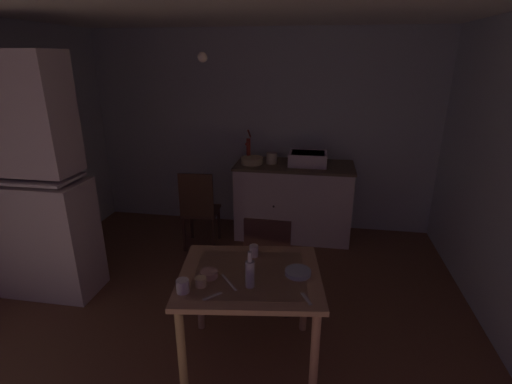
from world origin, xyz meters
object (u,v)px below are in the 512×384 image
Objects in this scene: teacup_mint at (183,286)px; hutch_cabinet at (37,189)px; mixing_bowl_counter at (252,161)px; glass_bottle at (250,273)px; chair_by_counter at (199,209)px; chair_far_side at (269,259)px; serving_bowl_wide at (209,274)px; hand_pump at (248,148)px; dining_table at (250,287)px; sink_basin at (308,159)px.

hutch_cabinet is at bearing 152.28° from teacup_mint.
mixing_bowl_counter reaches higher than glass_bottle.
chair_by_counter is at bearing 104.96° from teacup_mint.
teacup_mint is (-0.43, -0.91, 0.28)m from chair_far_side.
mixing_bowl_counter is 2.20m from serving_bowl_wide.
chair_by_counter is (1.13, 1.05, -0.53)m from hutch_cabinet.
mixing_bowl_counter is at bearing -57.59° from hand_pump.
chair_by_counter reaches higher than serving_bowl_wide.
hand_pump is 2.41m from glass_bottle.
mixing_bowl_counter is at bearing 105.54° from chair_far_side.
hand_pump is 1.47× the size of mixing_bowl_counter.
chair_far_side is (2.06, 0.05, -0.53)m from hutch_cabinet.
dining_table is 0.49m from teacup_mint.
mixing_bowl_counter is 2.29m from glass_bottle.
hutch_cabinet is 8.73× the size of glass_bottle.
chair_by_counter is at bearing 117.20° from glass_bottle.
hutch_cabinet reaches higher than mixing_bowl_counter.
hutch_cabinet is 25.11× the size of teacup_mint.
glass_bottle reaches higher than dining_table.
hand_pump is at bearing 93.95° from serving_bowl_wide.
teacup_mint is (0.05, -2.48, -0.31)m from hand_pump.
serving_bowl_wide is at bearing -20.79° from hutch_cabinet.
dining_table is 0.25m from glass_bottle.
serving_bowl_wide reaches higher than dining_table.
hutch_cabinet is at bearing 163.92° from dining_table.
chair_far_side reaches higher than serving_bowl_wide.
dining_table is at bearing 100.70° from glass_bottle.
dining_table is at bearing -80.32° from mixing_bowl_counter.
glass_bottle is at bearing -80.25° from mixing_bowl_counter.
hand_pump reaches higher than chair_far_side.
chair_far_side is at bearing 66.45° from serving_bowl_wide.
serving_bowl_wide is (0.16, -2.29, -0.34)m from hand_pump.
serving_bowl_wide is at bearing 60.08° from teacup_mint.
mixing_bowl_counter is 0.28× the size of chair_by_counter.
chair_by_counter is 7.95× the size of serving_bowl_wide.
dining_table is at bearing -79.20° from hand_pump.
teacup_mint is (1.64, -0.86, -0.25)m from hutch_cabinet.
mixing_bowl_counter is 2.16m from dining_table.
mixing_bowl_counter reaches higher than teacup_mint.
mixing_bowl_counter is at bearing 89.63° from teacup_mint.
glass_bottle is at bearing -19.66° from hutch_cabinet.
hand_pump reaches higher than chair_by_counter.
sink_basin is 0.42× the size of dining_table.
serving_bowl_wide is (-0.26, -0.08, 0.12)m from dining_table.
sink_basin is 5.06× the size of teacup_mint.
serving_bowl_wide is at bearing -86.05° from hand_pump.
glass_bottle is at bearing -91.64° from chair_far_side.
glass_bottle is at bearing -79.21° from hand_pump.
teacup_mint is 0.43m from glass_bottle.
chair_by_counter reaches higher than chair_far_side.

